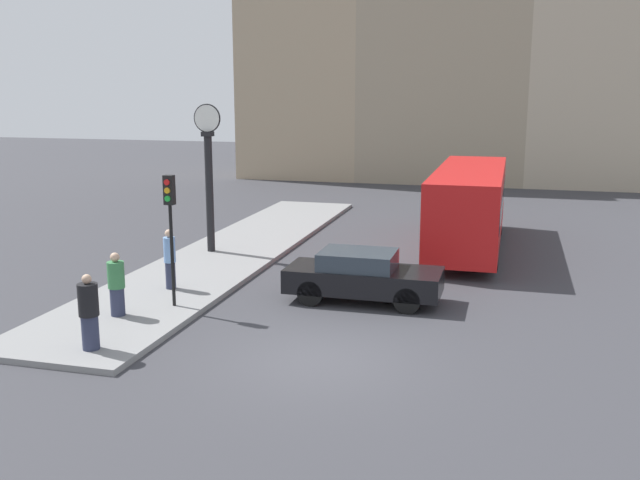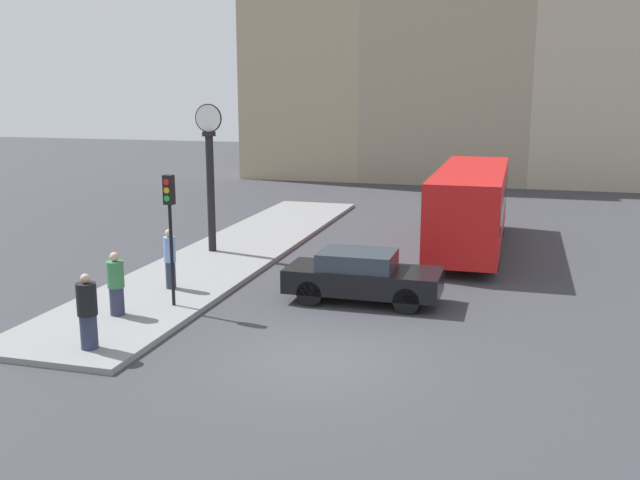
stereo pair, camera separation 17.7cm
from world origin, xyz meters
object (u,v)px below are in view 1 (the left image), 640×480
(bus_distant, at_px, (469,203))
(pedestrian_green_hoodie, at_px, (116,285))
(traffic_light_near, at_px, (170,213))
(pedestrian_black_jacket, at_px, (89,313))
(street_clock, at_px, (209,176))
(pedestrian_blue_stripe, at_px, (170,259))
(sedan_car, at_px, (362,276))

(bus_distant, relative_size, pedestrian_green_hoodie, 5.92)
(traffic_light_near, height_order, pedestrian_black_jacket, traffic_light_near)
(street_clock, distance_m, pedestrian_blue_stripe, 5.17)
(sedan_car, xyz_separation_m, traffic_light_near, (-4.62, -2.14, 1.91))
(traffic_light_near, relative_size, street_clock, 0.68)
(sedan_car, relative_size, traffic_light_near, 1.22)
(traffic_light_near, relative_size, pedestrian_blue_stripe, 2.01)
(pedestrian_black_jacket, bearing_deg, pedestrian_blue_stripe, 96.28)
(street_clock, height_order, pedestrian_blue_stripe, street_clock)
(traffic_light_near, bearing_deg, pedestrian_blue_stripe, 119.47)
(bus_distant, bearing_deg, pedestrian_black_jacket, -119.13)
(bus_distant, height_order, pedestrian_blue_stripe, bus_distant)
(bus_distant, height_order, traffic_light_near, traffic_light_near)
(sedan_car, relative_size, pedestrian_black_jacket, 2.49)
(street_clock, height_order, pedestrian_black_jacket, street_clock)
(sedan_car, xyz_separation_m, pedestrian_green_hoodie, (-5.62, -3.26, 0.21))
(street_clock, distance_m, pedestrian_green_hoodie, 7.65)
(street_clock, height_order, pedestrian_green_hoodie, street_clock)
(street_clock, xyz_separation_m, pedestrian_blue_stripe, (0.85, -4.78, -1.79))
(bus_distant, bearing_deg, traffic_light_near, -125.85)
(pedestrian_black_jacket, bearing_deg, traffic_light_near, 84.98)
(bus_distant, height_order, street_clock, street_clock)
(pedestrian_blue_stripe, xyz_separation_m, pedestrian_black_jacket, (0.54, -4.89, -0.04))
(bus_distant, bearing_deg, sedan_car, -107.45)
(sedan_car, xyz_separation_m, street_clock, (-6.31, 4.12, 2.08))
(traffic_light_near, bearing_deg, pedestrian_black_jacket, -95.02)
(pedestrian_black_jacket, bearing_deg, pedestrian_green_hoodie, 106.88)
(bus_distant, xyz_separation_m, pedestrian_blue_stripe, (-7.83, -8.19, -0.67))
(sedan_car, bearing_deg, bus_distant, 72.55)
(traffic_light_near, height_order, pedestrian_green_hoodie, traffic_light_near)
(traffic_light_near, bearing_deg, pedestrian_green_hoodie, -131.46)
(pedestrian_blue_stripe, bearing_deg, pedestrian_green_hoodie, -93.40)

